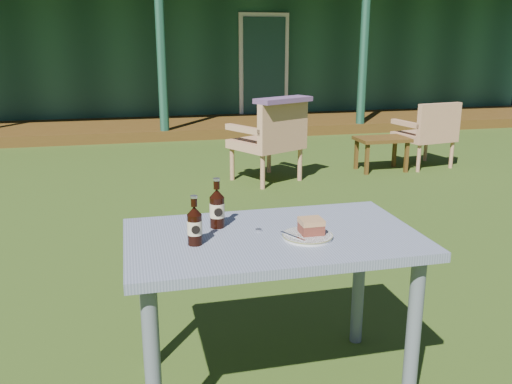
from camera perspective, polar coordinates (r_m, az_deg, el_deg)
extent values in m
plane|color=#334916|center=(3.96, -4.39, -6.55)|extent=(80.00, 80.00, 0.00)
cube|color=#194330|center=(13.14, -11.33, 14.44)|extent=(15.00, 6.00, 2.60)
cube|color=#4D3312|center=(9.35, -9.90, 6.67)|extent=(15.00, 1.80, 0.16)
cylinder|color=#194330|center=(8.45, -9.90, 13.56)|extent=(0.14, 0.14, 2.45)
cylinder|color=#194330|center=(9.25, 11.23, 13.64)|extent=(0.14, 0.14, 2.45)
cube|color=white|center=(10.43, 0.82, 12.88)|extent=(0.95, 0.06, 2.00)
cube|color=#193D38|center=(10.41, 0.86, 12.87)|extent=(0.80, 0.04, 1.85)
cube|color=slate|center=(2.24, 1.78, -4.96)|extent=(1.20, 0.70, 0.04)
cylinder|color=slate|center=(2.10, -10.81, -17.87)|extent=(0.06, 0.06, 0.68)
cylinder|color=slate|center=(2.35, 16.23, -14.23)|extent=(0.06, 0.06, 0.68)
cylinder|color=slate|center=(2.57, -11.44, -11.30)|extent=(0.06, 0.06, 0.68)
cylinder|color=slate|center=(2.78, 10.76, -9.06)|extent=(0.06, 0.06, 0.68)
cylinder|color=silver|center=(2.20, 5.45, -4.65)|extent=(0.20, 0.20, 0.01)
cylinder|color=olive|center=(2.20, 5.45, -4.53)|extent=(0.20, 0.20, 0.00)
cube|color=maroon|center=(2.21, 5.82, -3.85)|extent=(0.09, 0.08, 0.04)
cube|color=#AE7D4E|center=(2.20, 5.84, -3.09)|extent=(0.09, 0.09, 0.02)
cube|color=silver|center=(2.17, 3.91, -4.66)|extent=(0.07, 0.13, 0.00)
cylinder|color=black|center=(2.31, -4.11, -2.15)|extent=(0.06, 0.06, 0.13)
cone|color=black|center=(2.28, -4.15, -0.13)|extent=(0.06, 0.06, 0.04)
cylinder|color=black|center=(2.27, -4.17, 0.76)|extent=(0.03, 0.03, 0.04)
cylinder|color=silver|center=(2.27, -4.18, 1.33)|extent=(0.03, 0.03, 0.01)
cylinder|color=beige|center=(2.30, -4.12, -1.91)|extent=(0.06, 0.06, 0.06)
cylinder|color=black|center=(2.27, -3.98, -2.14)|extent=(0.04, 0.00, 0.04)
cylinder|color=black|center=(2.12, -6.46, -3.96)|extent=(0.06, 0.06, 0.12)
cone|color=black|center=(2.10, -6.52, -1.96)|extent=(0.06, 0.06, 0.03)
cylinder|color=black|center=(2.09, -6.55, -1.08)|extent=(0.02, 0.02, 0.03)
cylinder|color=silver|center=(2.08, -6.57, -0.51)|extent=(0.03, 0.03, 0.01)
cylinder|color=beige|center=(2.12, -6.47, -3.72)|extent=(0.06, 0.06, 0.06)
cylinder|color=black|center=(2.09, -6.36, -3.98)|extent=(0.03, 0.00, 0.03)
cylinder|color=silver|center=(2.27, 0.28, -4.02)|extent=(0.03, 0.03, 0.01)
cube|color=tan|center=(5.94, 1.07, 5.08)|extent=(0.86, 0.84, 0.09)
cube|color=tan|center=(5.70, 2.87, 7.27)|extent=(0.61, 0.37, 0.43)
cube|color=tan|center=(6.12, 2.98, 7.16)|extent=(0.33, 0.54, 0.06)
cube|color=tan|center=(5.73, -1.23, 6.61)|extent=(0.33, 0.54, 0.06)
cylinder|color=tan|center=(6.35, 1.37, 3.68)|extent=(0.05, 0.05, 0.36)
cylinder|color=tan|center=(6.00, -2.53, 2.97)|extent=(0.05, 0.05, 0.36)
cylinder|color=tan|center=(5.99, 4.64, 2.91)|extent=(0.05, 0.05, 0.36)
cylinder|color=tan|center=(5.62, 0.71, 2.12)|extent=(0.05, 0.05, 0.36)
cube|color=tan|center=(6.95, 17.24, 5.60)|extent=(0.68, 0.65, 0.08)
cube|color=tan|center=(6.74, 18.72, 7.20)|extent=(0.59, 0.18, 0.39)
cube|color=tan|center=(7.11, 18.87, 7.06)|extent=(0.16, 0.52, 0.06)
cube|color=tan|center=(6.77, 15.56, 6.94)|extent=(0.16, 0.52, 0.06)
cylinder|color=tan|center=(7.32, 17.43, 4.42)|extent=(0.05, 0.05, 0.33)
cylinder|color=tan|center=(7.00, 14.34, 4.18)|extent=(0.05, 0.05, 0.33)
cylinder|color=tan|center=(6.98, 19.88, 3.70)|extent=(0.05, 0.05, 0.33)
cylinder|color=tan|center=(6.66, 16.75, 3.42)|extent=(0.05, 0.05, 0.33)
cube|color=#604168|center=(5.68, 2.90, 9.66)|extent=(0.68, 0.50, 0.05)
cube|color=#4D3312|center=(6.56, 13.13, 5.45)|extent=(0.60, 0.40, 0.04)
cube|color=#4D3312|center=(6.36, 11.59, 3.38)|extent=(0.04, 0.04, 0.36)
cube|color=#4D3312|center=(6.59, 15.55, 3.54)|extent=(0.04, 0.04, 0.36)
cube|color=#4D3312|center=(6.63, 10.51, 3.93)|extent=(0.04, 0.04, 0.36)
cube|color=#4D3312|center=(6.84, 14.36, 4.06)|extent=(0.04, 0.04, 0.36)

